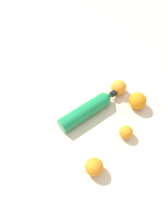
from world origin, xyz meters
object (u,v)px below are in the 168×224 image
(water_bottle, at_px, (88,110))
(orange_0, at_px, (126,132))
(orange_2, at_px, (138,101))
(orange_3, at_px, (119,87))
(orange_1, at_px, (94,167))

(water_bottle, xyz_separation_m, orange_0, (-0.19, 0.08, -0.00))
(orange_2, height_order, orange_3, orange_2)
(water_bottle, height_order, orange_3, orange_3)
(orange_2, bearing_deg, orange_3, -34.30)
(water_bottle, height_order, orange_2, orange_2)
(water_bottle, distance_m, orange_3, 0.20)
(water_bottle, relative_size, orange_0, 4.50)
(orange_0, bearing_deg, water_bottle, -23.13)
(orange_0, height_order, orange_3, orange_3)
(orange_0, height_order, orange_1, orange_1)
(orange_2, distance_m, orange_3, 0.12)
(water_bottle, xyz_separation_m, orange_1, (-0.08, 0.27, 0.00))
(orange_1, relative_size, orange_3, 0.98)
(water_bottle, distance_m, orange_2, 0.24)
(orange_3, bearing_deg, orange_2, 145.70)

